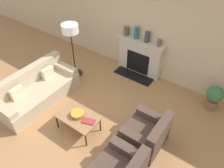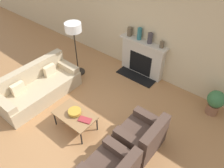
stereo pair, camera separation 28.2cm
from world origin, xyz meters
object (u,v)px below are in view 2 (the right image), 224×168
mantel_vase_center_right (150,38)px  couch (38,87)px  bowl (75,112)px  mantel_vase_center_left (139,34)px  fireplace (142,58)px  book (85,120)px  potted_plant (215,101)px  coffee_table (75,116)px  mantel_vase_right (162,45)px  armchair_far (141,136)px  mantel_vase_left (130,32)px  floor_lamp (74,32)px

mantel_vase_center_right → couch: bearing=-123.0°
bowl → mantel_vase_center_left: size_ratio=0.87×
fireplace → book: size_ratio=4.62×
potted_plant → fireplace: bearing=173.4°
mantel_vase_center_left → potted_plant: (2.41, -0.27, -0.85)m
coffee_table → mantel_vase_right: (0.52, 2.68, 0.76)m
armchair_far → mantel_vase_left: bearing=-138.5°
fireplace → coffee_table: fireplace is taller
floor_lamp → mantel_vase_right: size_ratio=9.16×
fireplace → mantel_vase_right: mantel_vase_right is taller
fireplace → mantel_vase_center_right: size_ratio=4.91×
book → coffee_table: bearing=166.3°
bowl → book: bowl is taller
book → armchair_far: bearing=4.7°
floor_lamp → mantel_vase_center_right: size_ratio=5.43×
mantel_vase_center_right → floor_lamp: bearing=-144.0°
armchair_far → mantel_vase_center_left: 2.82m
armchair_far → potted_plant: (0.83, 1.88, 0.08)m
armchair_far → book: bearing=-65.9°
coffee_table → book: size_ratio=3.00×
couch → mantel_vase_center_left: bearing=-27.4°
coffee_table → mantel_vase_left: (-0.50, 2.68, 0.80)m
bowl → book: bearing=0.4°
fireplace → floor_lamp: floor_lamp is taller
mantel_vase_center_left → mantel_vase_right: size_ratio=1.93×
couch → armchair_far: bearing=-81.9°
bowl → couch: bearing=176.5°
floor_lamp → mantel_vase_center_left: 1.76m
mantel_vase_left → mantel_vase_center_right: mantel_vase_center_right is taller
mantel_vase_center_left → mantel_vase_right: mantel_vase_center_left is taller
couch → bowl: couch is taller
coffee_table → bowl: (-0.02, 0.03, 0.09)m
mantel_vase_center_right → potted_plant: size_ratio=0.44×
fireplace → mantel_vase_left: size_ratio=5.83×
floor_lamp → mantel_vase_center_left: (1.30, 1.19, -0.09)m
mantel_vase_center_right → fireplace: bearing=-174.8°
potted_plant → couch: bearing=-148.5°
coffee_table → mantel_vase_right: size_ratio=5.39×
couch → mantel_vase_center_left: (1.33, 2.56, 0.93)m
armchair_far → mantel_vase_center_left: bearing=-143.7°
fireplace → book: (0.29, -2.63, -0.09)m
mantel_vase_right → floor_lamp: bearing=-149.2°
coffee_table → mantel_vase_center_left: 2.81m
coffee_table → floor_lamp: floor_lamp is taller
fireplace → mantel_vase_right: size_ratio=8.29×
floor_lamp → mantel_vase_right: bearing=30.8°
armchair_far → coffee_table: bearing=-69.4°
coffee_table → floor_lamp: bearing=134.7°
armchair_far → bowl: bearing=-70.6°
floor_lamp → mantel_vase_right: floor_lamp is taller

